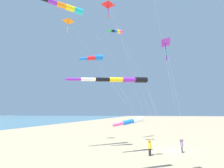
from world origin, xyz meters
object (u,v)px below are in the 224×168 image
kite_delta_blue_topmost (108,5)px  kite_windsock_teal_far_right (117,31)px  kite_delta_long_streamer_left (165,44)px  kite_windsock_red_high_left (64,6)px  person_adult_flyer (150,147)px  kite_windsock_small_distant (120,80)px  kite_windsock_checkered_midright (95,58)px  kite_windsock_striped_overhead (133,121)px  kite_delta_rainbow_low_near (68,22)px  person_child_green_jacket (182,145)px

kite_delta_blue_topmost → kite_windsock_teal_far_right: bearing=86.3°
kite_delta_long_streamer_left → kite_delta_blue_topmost: bearing=123.3°
kite_windsock_red_high_left → kite_windsock_teal_far_right: bearing=63.2°
person_adult_flyer → kite_delta_long_streamer_left: 12.33m
kite_windsock_red_high_left → kite_delta_blue_topmost: bearing=44.3°
kite_delta_long_streamer_left → kite_windsock_small_distant: (-3.50, 0.36, -2.53)m
kite_windsock_checkered_midright → kite_windsock_striped_overhead: bearing=7.5°
kite_delta_rainbow_low_near → kite_windsock_teal_far_right: size_ratio=1.01×
kite_windsock_striped_overhead → kite_windsock_small_distant: size_ratio=0.47×
kite_delta_long_streamer_left → kite_windsock_red_high_left: bearing=152.4°
kite_windsock_red_high_left → kite_windsock_small_distant: size_ratio=1.23×
kite_delta_blue_topmost → kite_delta_long_streamer_left: kite_delta_blue_topmost is taller
kite_windsock_teal_far_right → kite_windsock_red_high_left: size_ratio=1.05×
person_adult_flyer → kite_windsock_striped_overhead: size_ratio=0.26×
kite_windsock_teal_far_right → kite_windsock_red_high_left: kite_windsock_teal_far_right is taller
kite_windsock_teal_far_right → kite_windsock_checkered_midright: bearing=-102.5°
kite_windsock_striped_overhead → kite_windsock_red_high_left: 17.62m
kite_delta_rainbow_low_near → kite_windsock_striped_overhead: (10.86, -2.52, -16.34)m
person_child_green_jacket → kite_windsock_teal_far_right: size_ratio=0.08×
kite_windsock_checkered_midright → kite_windsock_red_high_left: size_ratio=0.67×
person_adult_flyer → kite_windsock_checkered_midright: size_ratio=0.15×
kite_delta_rainbow_low_near → kite_windsock_striped_overhead: kite_delta_rainbow_low_near is taller
kite_windsock_small_distant → kite_delta_long_streamer_left: bearing=-5.8°
kite_windsock_checkered_midright → kite_delta_rainbow_low_near: bearing=151.5°
kite_windsock_teal_far_right → kite_windsock_small_distant: 20.64m
person_child_green_jacket → kite_windsock_checkered_midright: bearing=-169.2°
kite_windsock_striped_overhead → person_child_green_jacket: bearing=13.5°
kite_windsock_striped_overhead → kite_windsock_small_distant: kite_windsock_small_distant is taller
kite_delta_rainbow_low_near → kite_windsock_red_high_left: size_ratio=1.06×
kite_windsock_teal_far_right → kite_delta_blue_topmost: 5.81m
kite_delta_rainbow_low_near → kite_windsock_red_high_left: 6.36m
kite_windsock_red_high_left → kite_delta_long_streamer_left: (12.06, -6.29, -9.00)m
kite_windsock_checkered_midright → kite_windsock_small_distant: bearing=-59.2°
kite_windsock_striped_overhead → kite_delta_blue_topmost: kite_delta_blue_topmost is taller
kite_delta_rainbow_low_near → kite_windsock_striped_overhead: 19.78m
person_adult_flyer → kite_windsock_teal_far_right: size_ratio=0.09×
person_child_green_jacket → kite_windsock_teal_far_right: 21.65m
kite_windsock_checkered_midright → kite_delta_long_streamer_left: 12.58m
person_child_green_jacket → person_adult_flyer: bearing=-146.4°
kite_windsock_teal_far_right → kite_delta_long_streamer_left: 20.43m
kite_windsock_checkered_midright → kite_delta_blue_topmost: bearing=57.6°
kite_delta_blue_topmost → kite_delta_long_streamer_left: size_ratio=2.13×
person_child_green_jacket → kite_windsock_red_high_left: (-14.37, -4.67, 17.99)m
kite_windsock_checkered_midright → kite_delta_blue_topmost: (1.35, 2.13, 9.16)m
kite_windsock_checkered_midright → kite_windsock_small_distant: size_ratio=0.82×
kite_windsock_checkered_midright → kite_windsock_striped_overhead: 9.87m
kite_windsock_teal_far_right → kite_delta_rainbow_low_near: bearing=-149.3°
person_adult_flyer → kite_windsock_checkered_midright: kite_windsock_checkered_midright is taller
person_child_green_jacket → kite_windsock_striped_overhead: kite_windsock_striped_overhead is taller
kite_windsock_teal_far_right → kite_windsock_small_distant: bearing=-78.2°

